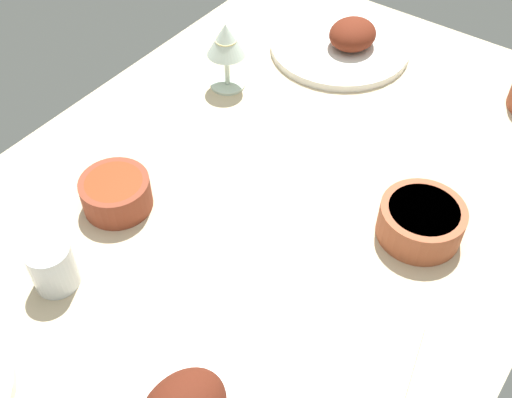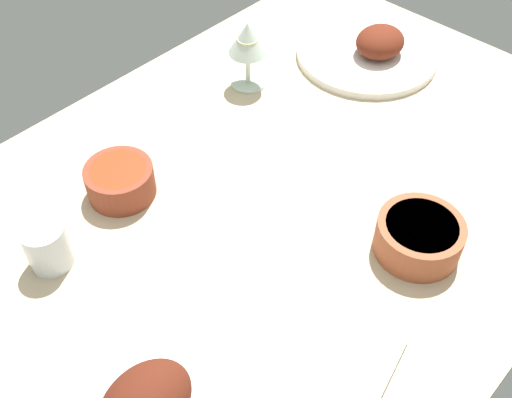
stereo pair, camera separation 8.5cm
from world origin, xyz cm
name	(u,v)px [view 2 (the right image)]	position (x,y,z in cm)	size (l,w,h in cm)	color
dining_table	(256,215)	(0.00, 0.00, 2.00)	(140.00, 90.00, 4.00)	#C6B28E
plate_far_side	(371,50)	(47.98, 11.72, 5.88)	(29.81, 29.81, 7.33)	white
bowl_potatoes	(419,236)	(10.67, -24.26, 7.18)	(13.40, 13.40, 5.86)	#A35133
bowl_sauce	(120,180)	(-13.10, 18.82, 7.04)	(11.48, 11.48, 5.60)	brown
wine_glass	(248,42)	(23.58, 24.32, 13.93)	(7.60, 7.60, 14.00)	silver
water_tumbler	(47,246)	(-29.65, 15.07, 7.89)	(6.67, 6.67, 7.78)	silver
folded_napkin	(344,372)	(-13.97, -29.11, 4.60)	(17.64, 11.26, 1.20)	white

